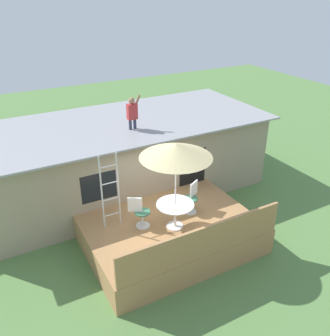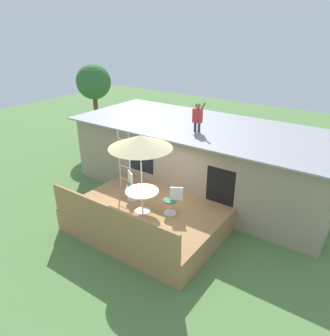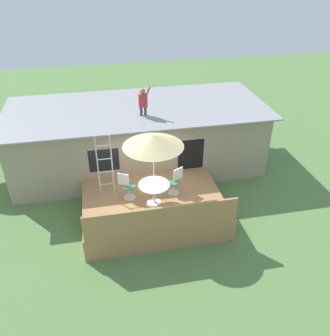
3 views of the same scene
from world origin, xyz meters
name	(u,v)px [view 1 (image 1 of 3)]	position (x,y,z in m)	size (l,w,h in m)	color
ground_plane	(170,244)	(0.00, 0.00, 0.00)	(40.00, 40.00, 0.00)	#567F42
house	(121,158)	(0.00, 3.60, 1.35)	(10.50, 4.50, 2.68)	gray
deck	(170,233)	(0.00, 0.00, 0.40)	(4.77, 3.53, 0.80)	#A87A4C
deck_railing	(204,242)	(0.00, -1.71, 1.25)	(4.67, 0.08, 0.90)	#A87A4C
patio_table	(175,209)	(0.01, -0.28, 1.39)	(1.04, 1.04, 0.74)	silver
patio_umbrella	(176,150)	(0.01, -0.28, 3.15)	(1.90, 1.90, 2.54)	silver
step_ladder	(110,191)	(-1.50, 0.64, 1.90)	(0.52, 0.04, 2.20)	silver
person_figure	(132,111)	(0.17, 2.78, 3.29)	(0.47, 0.20, 1.11)	#33384C
patio_chair_left	(140,212)	(-0.83, 0.22, 1.26)	(0.58, 0.44, 0.92)	silver
patio_chair_right	(191,198)	(0.83, 0.18, 1.26)	(0.58, 0.44, 0.92)	silver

